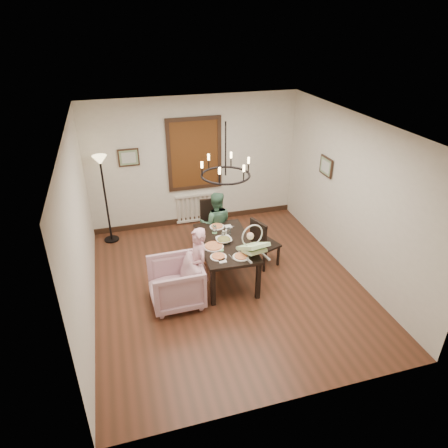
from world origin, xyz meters
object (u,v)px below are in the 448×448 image
baby_bouncer (253,245)px  drinking_glass (223,236)px  chair_right (266,242)px  armchair (176,283)px  floor_lamp (106,201)px  elderly_woman (198,271)px  chair_far (214,227)px  seated_man (216,229)px  dining_table (225,246)px

baby_bouncer → drinking_glass: baby_bouncer is taller
chair_right → armchair: chair_right is taller
floor_lamp → armchair: bearing=-68.2°
chair_right → armchair: bearing=90.3°
elderly_woman → baby_bouncer: 0.97m
elderly_woman → chair_far: bearing=147.3°
baby_bouncer → floor_lamp: bearing=122.0°
chair_right → floor_lamp: size_ratio=0.54×
chair_far → seated_man: size_ratio=0.97×
armchair → elderly_woman: bearing=91.9°
dining_table → chair_right: chair_right is taller
chair_far → floor_lamp: 2.23m
dining_table → armchair: 1.11m
chair_far → drinking_glass: bearing=-91.5°
chair_far → elderly_woman: (-0.63, -1.41, 0.02)m
chair_far → baby_bouncer: baby_bouncer is taller
dining_table → elderly_woman: elderly_woman is taller
chair_far → floor_lamp: floor_lamp is taller
floor_lamp → dining_table: bearing=-44.9°
chair_right → seated_man: size_ratio=0.91×
armchair → floor_lamp: (-0.96, 2.39, 0.52)m
dining_table → drinking_glass: 0.18m
chair_right → armchair: 1.92m
dining_table → armchair: bearing=-151.6°
elderly_woman → seated_man: bearing=145.1°
drinking_glass → floor_lamp: bearing=136.2°
armchair → floor_lamp: size_ratio=0.47×
armchair → baby_bouncer: baby_bouncer is taller
chair_far → armchair: size_ratio=1.23×
dining_table → elderly_woman: size_ratio=1.48×
floor_lamp → baby_bouncer: bearing=-47.6°
dining_table → floor_lamp: 2.73m
elderly_woman → baby_bouncer: baby_bouncer is taller
drinking_glass → baby_bouncer: bearing=-62.3°
seated_man → chair_far: bearing=-73.6°
elderly_woman → chair_right: bearing=105.6°
armchair → floor_lamp: bearing=-159.1°
chair_right → baby_bouncer: baby_bouncer is taller
elderly_woman → seated_man: elderly_woman is taller
dining_table → floor_lamp: floor_lamp is taller
baby_bouncer → drinking_glass: 0.70m
armchair → drinking_glass: bearing=119.2°
armchair → baby_bouncer: (1.28, -0.06, 0.53)m
dining_table → seated_man: seated_man is taller
armchair → elderly_woman: elderly_woman is taller
dining_table → armchair: armchair is taller
chair_far → drinking_glass: 0.92m
baby_bouncer → drinking_glass: bearing=107.2°
chair_right → drinking_glass: (-0.84, -0.10, 0.31)m
chair_far → chair_right: bearing=-42.5°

